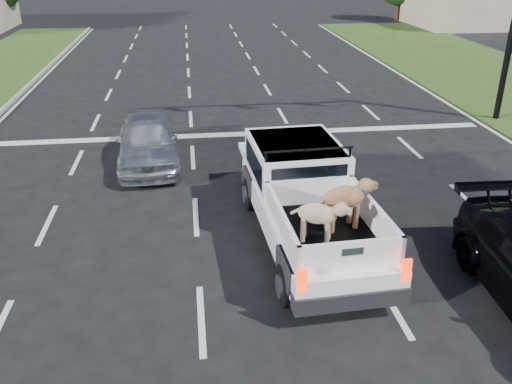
% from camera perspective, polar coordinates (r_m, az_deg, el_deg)
% --- Properties ---
extents(ground, '(160.00, 160.00, 0.00)m').
position_cam_1_polar(ground, '(10.04, 4.49, -12.49)').
color(ground, black).
rests_on(ground, ground).
extents(road_markings, '(17.75, 60.00, 0.01)m').
position_cam_1_polar(road_markings, '(15.68, -0.18, 2.11)').
color(road_markings, silver).
rests_on(road_markings, ground).
extents(building_right, '(12.00, 7.00, 3.60)m').
position_cam_1_polar(building_right, '(48.26, 23.58, 17.89)').
color(building_right, '#C0AD93').
rests_on(building_right, ground).
extents(pickup_truck, '(2.41, 5.83, 2.15)m').
position_cam_1_polar(pickup_truck, '(11.81, 5.40, -0.71)').
color(pickup_truck, black).
rests_on(pickup_truck, ground).
extents(silver_sedan, '(2.00, 4.40, 1.46)m').
position_cam_1_polar(silver_sedan, '(16.40, -11.37, 5.37)').
color(silver_sedan, silver).
rests_on(silver_sedan, ground).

